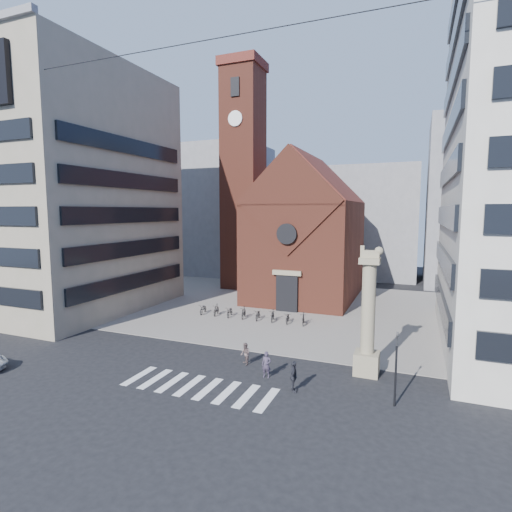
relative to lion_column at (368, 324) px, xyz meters
The scene contains 22 objects.
ground 11.01m from the lion_column, 163.32° to the right, with size 120.00×120.00×0.00m, color black.
piazza 19.18m from the lion_column, 122.03° to the left, with size 46.00×30.00×0.05m, color gray.
zebra_crossing 11.72m from the lion_column, 147.61° to the right, with size 10.20×3.20×0.01m, color white, non-canonical shape.
church 24.62m from the lion_column, 114.43° to the left, with size 12.00×16.65×18.00m.
campanile 34.29m from the lion_column, 128.68° to the left, with size 5.50×5.50×31.20m.
building_left 36.01m from the lion_column, 168.37° to the left, with size 18.00×20.00×26.00m, color gray.
bg_block_left 48.23m from the lion_column, 129.04° to the left, with size 16.00×14.00×22.00m, color gray.
bg_block_mid 42.55m from the lion_column, 95.45° to the left, with size 14.00×12.00×18.00m, color gray.
bg_block_right 41.69m from the lion_column, 72.91° to the left, with size 16.00×14.00×24.00m, color gray.
lion_column is the anchor object (origin of this frame).
traffic_light 4.62m from the lion_column, 63.54° to the right, with size 0.13×0.16×4.30m.
pedestrian_0 7.26m from the lion_column, 153.31° to the right, with size 0.63×0.41×1.73m, color #3A3144.
pedestrian_1 8.79m from the lion_column, 169.31° to the right, with size 0.76×0.60×1.57m, color #645250.
pedestrian_2 6.33m from the lion_column, 130.94° to the right, with size 1.11×0.46×1.90m, color #24252C.
scooter_0 20.61m from the lion_column, 151.77° to the left, with size 0.68×1.96×1.03m, color black.
scooter_1 19.25m from the lion_column, 149.54° to the left, with size 0.54×1.90×1.14m, color black.
scooter_2 17.94m from the lion_column, 146.97° to the left, with size 0.68×1.96×1.03m, color black.
scooter_3 16.66m from the lion_column, 143.98° to the left, with size 0.54×1.90×1.14m, color black.
scooter_4 15.45m from the lion_column, 140.50° to the left, with size 0.68×1.96×1.03m, color black.
scooter_5 14.29m from the lion_column, 136.42° to the left, with size 0.54×1.90×1.14m, color black.
scooter_6 13.23m from the lion_column, 131.62° to the left, with size 0.68×1.96×1.03m, color black.
scooter_7 12.26m from the lion_column, 125.99° to the left, with size 0.54×1.90×1.14m, color black.
Camera 1 is at (12.75, -23.72, 10.93)m, focal length 28.00 mm.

